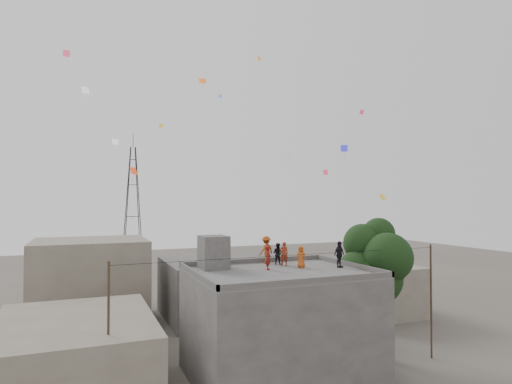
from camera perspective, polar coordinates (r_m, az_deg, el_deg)
ground at (r=27.03m, az=3.11°, el=-23.44°), size 140.00×140.00×0.00m
main_building at (r=26.03m, az=3.10°, el=-17.21°), size 10.00×8.00×6.10m
parapet at (r=25.34m, az=3.09°, el=-10.24°), size 10.00×8.00×0.30m
stair_head_box at (r=26.51m, az=-5.68°, el=-7.99°), size 1.60×1.80×2.00m
neighbor_west at (r=25.96m, az=-23.09°, el=-19.58°), size 8.00×10.00×4.00m
neighbor_north at (r=39.53m, az=-3.12°, el=-12.52°), size 12.00×9.00×5.00m
neighbor_northwest at (r=39.21m, az=-21.27°, el=-11.04°), size 9.00×8.00×7.00m
neighbor_east at (r=41.70m, az=14.97°, el=-12.31°), size 7.00×8.00×4.40m
tree at (r=29.71m, az=15.71°, el=-9.16°), size 4.90×4.60×9.10m
utility_line at (r=24.96m, az=5.46°, el=-16.06°), size 20.12×0.62×7.40m
transmission_tower at (r=63.00m, az=-16.13°, el=-2.28°), size 2.97×2.97×20.01m
person_red_adult at (r=27.63m, az=3.74°, el=-8.22°), size 0.63×0.50×1.52m
person_orange_child at (r=26.86m, az=6.03°, el=-8.60°), size 0.77×0.77×1.34m
person_dark_child at (r=28.30m, az=2.90°, el=-8.20°), size 0.82×0.85×1.38m
person_dark_adult at (r=27.28m, az=11.05°, el=-8.16°), size 1.04×0.73×1.64m
person_orange_adult at (r=28.59m, az=1.37°, el=-7.71°), size 1.33×1.08×1.80m
person_red_child at (r=25.95m, az=1.64°, el=-8.75°), size 0.53×0.62×1.44m
kites at (r=32.64m, az=-1.97°, el=8.02°), size 22.95×18.55×12.86m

